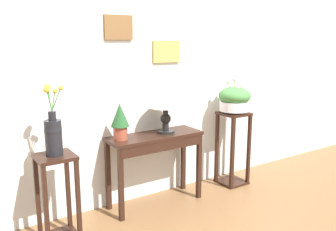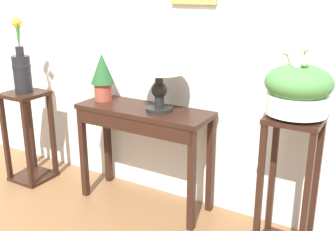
# 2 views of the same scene
# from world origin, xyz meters

# --- Properties ---
(back_wall_with_art) EXTENTS (9.00, 0.13, 2.80)m
(back_wall_with_art) POSITION_xyz_m (0.00, 1.45, 1.40)
(back_wall_with_art) COLOR silver
(back_wall_with_art) RESTS_ON ground
(console_table) EXTENTS (1.01, 0.36, 0.76)m
(console_table) POSITION_xyz_m (0.12, 1.16, 0.63)
(console_table) COLOR black
(console_table) RESTS_ON ground
(table_lamp) EXTENTS (0.37, 0.37, 0.49)m
(table_lamp) POSITION_xyz_m (0.26, 1.18, 1.12)
(table_lamp) COLOR black
(table_lamp) RESTS_ON console_table
(potted_plant_on_console) EXTENTS (0.18, 0.18, 0.36)m
(potted_plant_on_console) POSITION_xyz_m (-0.26, 1.19, 0.96)
(potted_plant_on_console) COLOR #9E4733
(potted_plant_on_console) RESTS_ON console_table
(pedestal_stand_left) EXTENTS (0.31, 0.31, 0.77)m
(pedestal_stand_left) POSITION_xyz_m (-0.95, 1.03, 0.39)
(pedestal_stand_left) COLOR black
(pedestal_stand_left) RESTS_ON ground
(flower_vase_tall_left) EXTENTS (0.16, 0.15, 0.60)m
(flower_vase_tall_left) POSITION_xyz_m (-0.95, 1.03, 0.97)
(flower_vase_tall_left) COLOR black
(flower_vase_tall_left) RESTS_ON pedestal_stand_left
(pedestal_stand_right) EXTENTS (0.31, 0.31, 0.88)m
(pedestal_stand_right) POSITION_xyz_m (1.19, 1.14, 0.44)
(pedestal_stand_right) COLOR black
(pedestal_stand_right) RESTS_ON ground
(planter_bowl_wide_right) EXTENTS (0.37, 0.37, 0.42)m
(planter_bowl_wide_right) POSITION_xyz_m (1.19, 1.14, 1.04)
(planter_bowl_wide_right) COLOR silver
(planter_bowl_wide_right) RESTS_ON pedestal_stand_right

